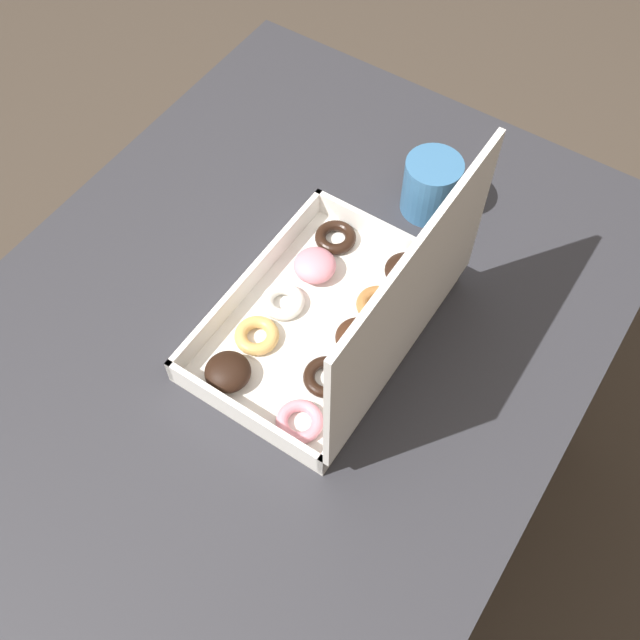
{
  "coord_description": "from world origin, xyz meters",
  "views": [
    {
      "loc": [
        0.4,
        0.34,
        1.59
      ],
      "look_at": [
        -0.04,
        0.05,
        0.75
      ],
      "focal_mm": 42.0,
      "sensor_mm": 36.0,
      "label": 1
    }
  ],
  "objects": [
    {
      "name": "coffee_mug",
      "position": [
        -0.3,
        0.06,
        0.78
      ],
      "size": [
        0.08,
        0.08,
        0.09
      ],
      "color": "teal",
      "rests_on": "dining_table"
    },
    {
      "name": "donut_box",
      "position": [
        -0.04,
        0.08,
        0.79
      ],
      "size": [
        0.34,
        0.24,
        0.28
      ],
      "color": "silver",
      "rests_on": "dining_table"
    },
    {
      "name": "ground_plane",
      "position": [
        0.0,
        0.0,
        0.0
      ],
      "size": [
        8.0,
        8.0,
        0.0
      ],
      "primitive_type": "plane",
      "color": "#42382D"
    },
    {
      "name": "dining_table",
      "position": [
        0.0,
        0.0,
        0.62
      ],
      "size": [
        1.06,
        0.78,
        0.73
      ],
      "color": "#2D2D33",
      "rests_on": "ground_plane"
    }
  ]
}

